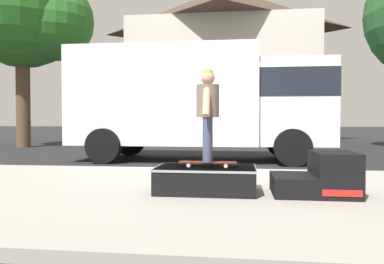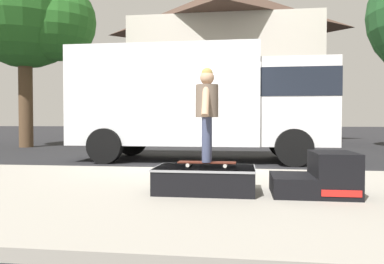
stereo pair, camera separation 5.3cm
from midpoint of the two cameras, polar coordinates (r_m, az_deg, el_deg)
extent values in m
plane|color=black|center=(8.19, 1.97, -5.91)|extent=(140.00, 140.00, 0.00)
cube|color=gray|center=(5.24, -1.08, -9.53)|extent=(50.00, 5.00, 0.12)
cube|color=black|center=(5.09, 1.81, -7.23)|extent=(1.32, 0.81, 0.34)
cube|color=gray|center=(5.07, 1.81, -5.49)|extent=(1.34, 0.83, 0.03)
cube|color=black|center=(5.12, 14.74, -7.74)|extent=(0.52, 0.82, 0.25)
cube|color=black|center=(5.19, 20.54, -5.94)|extent=(0.52, 0.82, 0.56)
cube|color=red|center=(4.83, 21.66, -8.68)|extent=(0.46, 0.01, 0.08)
cube|color=#4C1E14|center=(5.07, 2.10, -4.64)|extent=(0.78, 0.21, 0.02)
cylinder|color=silver|center=(5.15, 4.98, -4.94)|extent=(0.05, 0.03, 0.05)
cylinder|color=silver|center=(4.97, 4.87, -5.17)|extent=(0.05, 0.03, 0.05)
cylinder|color=silver|center=(5.20, -0.54, -4.87)|extent=(0.05, 0.03, 0.05)
cylinder|color=silver|center=(5.02, -0.85, -5.10)|extent=(0.05, 0.03, 0.05)
cylinder|color=#3F4766|center=(5.12, 2.18, -1.11)|extent=(0.12, 0.12, 0.60)
cylinder|color=#3F4766|center=(4.97, 2.03, -1.19)|extent=(0.12, 0.12, 0.60)
cylinder|color=#726051|center=(5.05, 2.11, 4.74)|extent=(0.31, 0.31, 0.44)
cylinder|color=tan|center=(5.24, 2.30, 4.50)|extent=(0.10, 0.27, 0.41)
cylinder|color=tan|center=(4.86, 1.91, 4.72)|extent=(0.10, 0.27, 0.41)
sphere|color=tan|center=(5.08, 2.12, 8.29)|extent=(0.19, 0.19, 0.19)
sphere|color=tan|center=(5.08, 2.12, 8.88)|extent=(0.16, 0.16, 0.16)
cube|color=silver|center=(10.51, -4.08, 5.31)|extent=(5.00, 2.35, 2.60)
cube|color=white|center=(10.39, 14.97, 4.20)|extent=(1.90, 2.16, 2.20)
cube|color=black|center=(10.43, 14.99, 6.85)|extent=(1.92, 2.19, 0.70)
cylinder|color=black|center=(11.55, 13.39, -1.52)|extent=(0.90, 0.28, 0.90)
cylinder|color=black|center=(9.22, 14.96, -2.31)|extent=(0.90, 0.28, 0.90)
cylinder|color=black|center=(11.99, -9.52, -1.38)|extent=(0.90, 0.28, 0.90)
cylinder|color=black|center=(9.77, -13.50, -2.08)|extent=(0.90, 0.28, 0.90)
cylinder|color=brown|center=(17.06, -24.43, 4.89)|extent=(0.56, 0.56, 4.18)
sphere|color=#286623|center=(17.67, -24.58, 16.97)|extent=(4.97, 4.97, 4.97)
sphere|color=#286623|center=(16.86, -20.45, 15.59)|extent=(3.23, 3.23, 3.23)
cube|color=beige|center=(20.79, 4.81, 6.94)|extent=(9.00, 7.50, 6.00)
cube|color=#B2ADA3|center=(16.71, 4.22, 2.74)|extent=(9.00, 0.50, 2.80)
pyramid|color=#473328|center=(21.59, 4.84, 18.11)|extent=(9.54, 7.95, 2.40)
camera|label=1|loc=(0.03, -90.25, -0.01)|focal=34.99mm
camera|label=2|loc=(0.03, 89.75, 0.01)|focal=34.99mm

